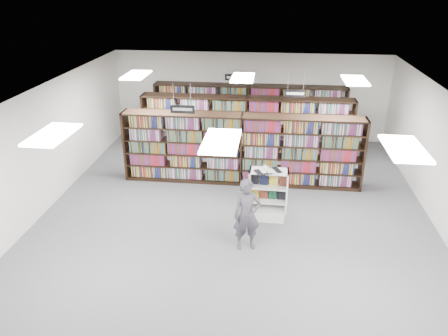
# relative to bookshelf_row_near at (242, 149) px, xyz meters

# --- Properties ---
(floor) EXTENTS (12.00, 12.00, 0.00)m
(floor) POSITION_rel_bookshelf_row_near_xyz_m (0.00, -2.00, -1.05)
(floor) COLOR #57575C
(floor) RESTS_ON ground
(ceiling) EXTENTS (10.00, 12.00, 0.10)m
(ceiling) POSITION_rel_bookshelf_row_near_xyz_m (0.00, -2.00, 2.15)
(ceiling) COLOR white
(ceiling) RESTS_ON wall_back
(wall_back) EXTENTS (10.00, 0.10, 3.20)m
(wall_back) POSITION_rel_bookshelf_row_near_xyz_m (0.00, 4.00, 0.55)
(wall_back) COLOR silver
(wall_back) RESTS_ON ground
(wall_left) EXTENTS (0.10, 12.00, 3.20)m
(wall_left) POSITION_rel_bookshelf_row_near_xyz_m (-5.00, -2.00, 0.55)
(wall_left) COLOR silver
(wall_left) RESTS_ON ground
(wall_right) EXTENTS (0.10, 12.00, 3.20)m
(wall_right) POSITION_rel_bookshelf_row_near_xyz_m (5.00, -2.00, 0.55)
(wall_right) COLOR silver
(wall_right) RESTS_ON ground
(bookshelf_row_near) EXTENTS (7.00, 0.60, 2.10)m
(bookshelf_row_near) POSITION_rel_bookshelf_row_near_xyz_m (0.00, 0.00, 0.00)
(bookshelf_row_near) COLOR black
(bookshelf_row_near) RESTS_ON floor
(bookshelf_row_mid) EXTENTS (7.00, 0.60, 2.10)m
(bookshelf_row_mid) POSITION_rel_bookshelf_row_near_xyz_m (0.00, 2.00, 0.00)
(bookshelf_row_mid) COLOR black
(bookshelf_row_mid) RESTS_ON floor
(bookshelf_row_far) EXTENTS (7.00, 0.60, 2.10)m
(bookshelf_row_far) POSITION_rel_bookshelf_row_near_xyz_m (0.00, 3.70, 0.00)
(bookshelf_row_far) COLOR black
(bookshelf_row_far) RESTS_ON floor
(aisle_sign_left) EXTENTS (0.65, 0.02, 0.80)m
(aisle_sign_left) POSITION_rel_bookshelf_row_near_xyz_m (-1.50, -1.00, 1.48)
(aisle_sign_left) COLOR #B2B2B7
(aisle_sign_left) RESTS_ON ceiling
(aisle_sign_right) EXTENTS (0.65, 0.02, 0.80)m
(aisle_sign_right) POSITION_rel_bookshelf_row_near_xyz_m (1.50, 1.00, 1.48)
(aisle_sign_right) COLOR #B2B2B7
(aisle_sign_right) RESTS_ON ceiling
(aisle_sign_center) EXTENTS (0.65, 0.02, 0.80)m
(aisle_sign_center) POSITION_rel_bookshelf_row_near_xyz_m (-0.50, 3.00, 1.48)
(aisle_sign_center) COLOR #B2B2B7
(aisle_sign_center) RESTS_ON ceiling
(troffer_front_left) EXTENTS (0.60, 1.20, 0.04)m
(troffer_front_left) POSITION_rel_bookshelf_row_near_xyz_m (-3.00, -5.00, 2.11)
(troffer_front_left) COLOR white
(troffer_front_left) RESTS_ON ceiling
(troffer_front_center) EXTENTS (0.60, 1.20, 0.04)m
(troffer_front_center) POSITION_rel_bookshelf_row_near_xyz_m (0.00, -5.00, 2.11)
(troffer_front_center) COLOR white
(troffer_front_center) RESTS_ON ceiling
(troffer_front_right) EXTENTS (0.60, 1.20, 0.04)m
(troffer_front_right) POSITION_rel_bookshelf_row_near_xyz_m (3.00, -5.00, 2.11)
(troffer_front_right) COLOR white
(troffer_front_right) RESTS_ON ceiling
(troffer_back_left) EXTENTS (0.60, 1.20, 0.04)m
(troffer_back_left) POSITION_rel_bookshelf_row_near_xyz_m (-3.00, 0.00, 2.11)
(troffer_back_left) COLOR white
(troffer_back_left) RESTS_ON ceiling
(troffer_back_center) EXTENTS (0.60, 1.20, 0.04)m
(troffer_back_center) POSITION_rel_bookshelf_row_near_xyz_m (0.00, 0.00, 2.11)
(troffer_back_center) COLOR white
(troffer_back_center) RESTS_ON ceiling
(troffer_back_right) EXTENTS (0.60, 1.20, 0.04)m
(troffer_back_right) POSITION_rel_bookshelf_row_near_xyz_m (3.00, 0.00, 2.11)
(troffer_back_right) COLOR white
(troffer_back_right) RESTS_ON ceiling
(endcap_display) EXTENTS (0.98, 0.51, 1.35)m
(endcap_display) POSITION_rel_bookshelf_row_near_xyz_m (0.83, -2.04, -0.59)
(endcap_display) COLOR white
(endcap_display) RESTS_ON floor
(open_book) EXTENTS (0.71, 0.59, 0.13)m
(open_book) POSITION_rel_bookshelf_row_near_xyz_m (0.79, -2.15, 0.33)
(open_book) COLOR black
(open_book) RESTS_ON endcap_display
(shopper) EXTENTS (0.70, 0.55, 1.70)m
(shopper) POSITION_rel_bookshelf_row_near_xyz_m (0.38, -3.44, -0.20)
(shopper) COLOR #4D4852
(shopper) RESTS_ON floor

